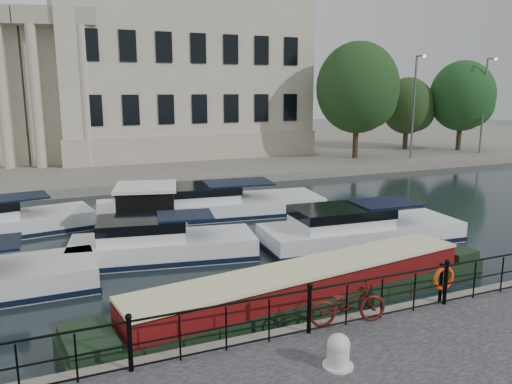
% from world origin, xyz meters
% --- Properties ---
extents(ground_plane, '(160.00, 160.00, 0.00)m').
position_xyz_m(ground_plane, '(0.00, 0.00, 0.00)').
color(ground_plane, black).
rests_on(ground_plane, ground).
extents(far_bank, '(120.00, 42.00, 0.55)m').
position_xyz_m(far_bank, '(0.00, 39.00, 0.28)').
color(far_bank, '#6B665B').
rests_on(far_bank, ground_plane).
extents(railing, '(24.14, 0.14, 1.22)m').
position_xyz_m(railing, '(0.00, -2.25, 1.20)').
color(railing, black).
rests_on(railing, near_quay).
extents(civic_building, '(53.55, 31.84, 16.85)m').
position_xyz_m(civic_building, '(-1.00, 34.71, 7.04)').
color(civic_building, '#ADA38C').
rests_on(civic_building, far_bank).
extents(lamp_posts, '(8.24, 1.55, 8.07)m').
position_xyz_m(lamp_posts, '(26.00, 20.70, 4.80)').
color(lamp_posts, '#59595B').
rests_on(lamp_posts, far_bank).
extents(bicycle, '(2.01, 0.95, 1.01)m').
position_xyz_m(bicycle, '(1.07, -2.20, 1.06)').
color(bicycle, '#4D140D').
rests_on(bicycle, near_quay).
extents(mooring_bollard, '(0.63, 0.63, 0.70)m').
position_xyz_m(mooring_bollard, '(-0.15, -3.72, 0.88)').
color(mooring_bollard, silver).
rests_on(mooring_bollard, near_quay).
extents(life_ring_post, '(0.65, 0.18, 1.06)m').
position_xyz_m(life_ring_post, '(3.99, -2.17, 1.21)').
color(life_ring_post, black).
rests_on(life_ring_post, near_quay).
extents(narrowboat, '(13.31, 3.52, 1.49)m').
position_xyz_m(narrowboat, '(1.24, 0.05, 0.37)').
color(narrowboat, black).
rests_on(narrowboat, ground_plane).
extents(harbour_hut, '(3.97, 3.56, 2.21)m').
position_xyz_m(harbour_hut, '(-1.49, 8.98, 0.95)').
color(harbour_hut, '#6B665B').
rests_on(harbour_hut, ground_plane).
extents(cabin_cruisers, '(23.39, 10.30, 1.99)m').
position_xyz_m(cabin_cruisers, '(-1.63, 7.77, 0.37)').
color(cabin_cruisers, silver).
rests_on(cabin_cruisers, ground_plane).
extents(trees, '(17.98, 8.82, 9.22)m').
position_xyz_m(trees, '(23.46, 23.27, 5.42)').
color(trees, black).
rests_on(trees, far_bank).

